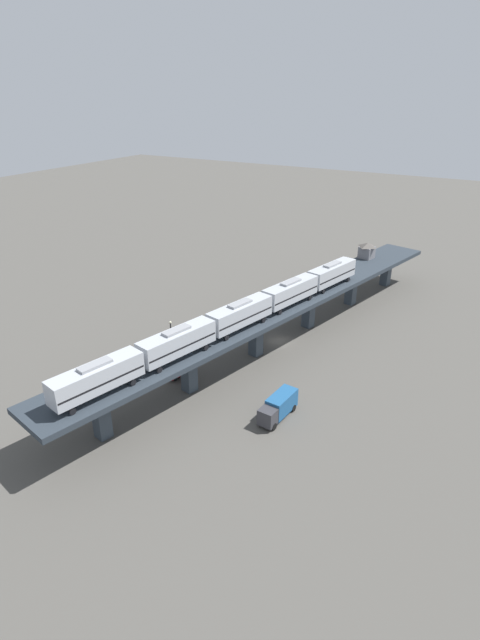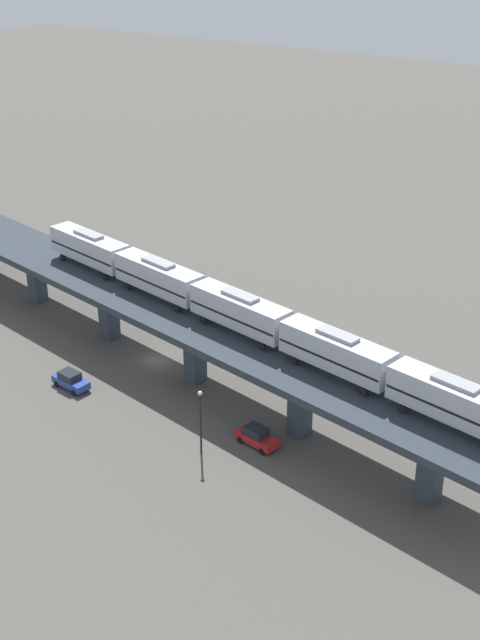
{
  "view_description": "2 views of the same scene",
  "coord_description": "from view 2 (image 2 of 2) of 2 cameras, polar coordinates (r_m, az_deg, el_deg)",
  "views": [
    {
      "loc": [
        -33.13,
        72.26,
        41.3
      ],
      "look_at": [
        1.35,
        11.94,
        8.76
      ],
      "focal_mm": 28.0,
      "sensor_mm": 36.0,
      "label": 1
    },
    {
      "loc": [
        71.55,
        54.34,
        48.99
      ],
      "look_at": [
        1.35,
        11.94,
        8.76
      ],
      "focal_mm": 50.0,
      "sensor_mm": 36.0,
      "label": 2
    }
  ],
  "objects": [
    {
      "name": "street_lamp",
      "position": [
        83.91,
        -2.54,
        -6.24
      ],
      "size": [
        0.44,
        0.44,
        6.94
      ],
      "color": "black",
      "rests_on": "ground"
    },
    {
      "name": "elevated_viaduct",
      "position": [
        99.61,
        -5.56,
        0.59
      ],
      "size": [
        29.09,
        91.5,
        7.26
      ],
      "color": "#283039",
      "rests_on": "ground"
    },
    {
      "name": "street_car_red",
      "position": [
        86.85,
        1.07,
        -7.47
      ],
      "size": [
        2.71,
        4.68,
        1.89
      ],
      "color": "#AD1E1E",
      "rests_on": "ground"
    },
    {
      "name": "subway_train",
      "position": [
        90.89,
        0.0,
        0.59
      ],
      "size": [
        16.91,
        61.4,
        4.45
      ],
      "color": "#ADB2BA",
      "rests_on": "elevated_viaduct"
    },
    {
      "name": "street_car_blue",
      "position": [
        97.83,
        -10.79,
        -3.8
      ],
      "size": [
        2.49,
        4.63,
        1.89
      ],
      "color": "#233D93",
      "rests_on": "ground"
    },
    {
      "name": "delivery_truck",
      "position": [
        99.79,
        7.49,
        -2.36
      ],
      "size": [
        2.92,
        7.37,
        3.2
      ],
      "color": "#333338",
      "rests_on": "ground"
    },
    {
      "name": "ground_plane",
      "position": [
        102.33,
        -5.34,
        -2.6
      ],
      "size": [
        400.0,
        400.0,
        0.0
      ],
      "primitive_type": "plane",
      "color": "#4C4944"
    }
  ]
}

